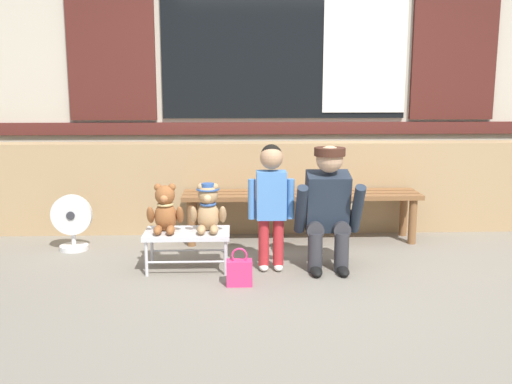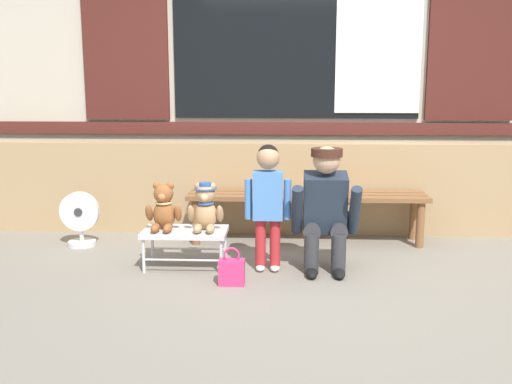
% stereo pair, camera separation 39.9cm
% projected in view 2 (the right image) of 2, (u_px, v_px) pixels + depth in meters
% --- Properties ---
extents(ground_plane, '(60.00, 60.00, 0.00)m').
position_uv_depth(ground_plane, '(298.00, 281.00, 4.22)').
color(ground_plane, gray).
extents(brick_low_wall, '(6.61, 0.25, 0.85)m').
position_uv_depth(brick_low_wall, '(296.00, 188.00, 5.54)').
color(brick_low_wall, tan).
rests_on(brick_low_wall, ground).
extents(shop_facade, '(6.75, 0.26, 3.71)m').
position_uv_depth(shop_facade, '(297.00, 36.00, 5.78)').
color(shop_facade, beige).
rests_on(shop_facade, ground).
extents(wooden_bench_long, '(2.10, 0.40, 0.44)m').
position_uv_depth(wooden_bench_long, '(307.00, 201.00, 5.19)').
color(wooden_bench_long, brown).
rests_on(wooden_bench_long, ground).
extents(small_display_bench, '(0.64, 0.36, 0.30)m').
position_uv_depth(small_display_bench, '(185.00, 234.00, 4.48)').
color(small_display_bench, silver).
rests_on(small_display_bench, ground).
extents(teddy_bear_plain, '(0.28, 0.26, 0.36)m').
position_uv_depth(teddy_bear_plain, '(164.00, 208.00, 4.45)').
color(teddy_bear_plain, '#93562D').
rests_on(teddy_bear_plain, small_display_bench).
extents(teddy_bear_with_hat, '(0.28, 0.27, 0.36)m').
position_uv_depth(teddy_bear_with_hat, '(206.00, 208.00, 4.44)').
color(teddy_bear_with_hat, tan).
rests_on(teddy_bear_with_hat, small_display_bench).
extents(child_standing, '(0.35, 0.18, 0.96)m').
position_uv_depth(child_standing, '(268.00, 194.00, 4.36)').
color(child_standing, '#B7282D').
rests_on(child_standing, ground).
extents(adult_crouching, '(0.50, 0.49, 0.95)m').
position_uv_depth(adult_crouching, '(326.00, 208.00, 4.38)').
color(adult_crouching, '#333338').
rests_on(adult_crouching, ground).
extents(handbag_on_ground, '(0.18, 0.11, 0.27)m').
position_uv_depth(handbag_on_ground, '(232.00, 271.00, 4.13)').
color(handbag_on_ground, '#E53370').
rests_on(handbag_on_ground, ground).
extents(floor_fan, '(0.34, 0.24, 0.48)m').
position_uv_depth(floor_fan, '(80.00, 219.00, 5.08)').
color(floor_fan, silver).
rests_on(floor_fan, ground).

